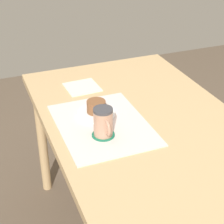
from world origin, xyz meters
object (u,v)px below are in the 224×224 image
at_px(pastry_plate, 96,113).
at_px(coffee_mug, 103,122).
at_px(pastry, 96,107).
at_px(dining_table, 143,136).

height_order(pastry_plate, coffee_mug, coffee_mug).
bearing_deg(coffee_mug, pastry, 170.30).
xyz_separation_m(pastry_plate, coffee_mug, (0.16, -0.03, 0.05)).
xyz_separation_m(dining_table, pastry_plate, (-0.10, -0.17, 0.09)).
bearing_deg(pastry_plate, coffee_mug, -9.70).
bearing_deg(pastry_plate, dining_table, 58.50).
bearing_deg(dining_table, coffee_mug, -73.51).
height_order(dining_table, coffee_mug, coffee_mug).
height_order(pastry, coffee_mug, coffee_mug).
bearing_deg(pastry_plate, pastry, 0.00).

